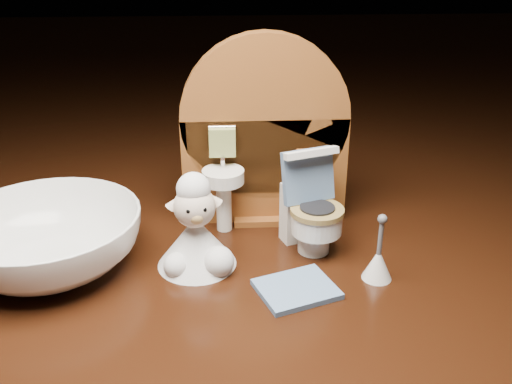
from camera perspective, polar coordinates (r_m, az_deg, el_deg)
backdrop_panel at (r=0.44m, az=0.78°, el=4.95°), size 0.13×0.05×0.15m
toy_toilet at (r=0.42m, az=5.46°, el=-2.06°), size 0.05×0.05×0.08m
bath_mat at (r=0.38m, az=4.06°, el=-9.66°), size 0.06×0.05×0.00m
toilet_brush at (r=0.40m, az=12.10°, el=-6.85°), size 0.02×0.02×0.05m
plush_lamb at (r=0.40m, az=-5.98°, el=-4.25°), size 0.06×0.06×0.07m
ceramic_bowl at (r=0.42m, az=-20.05°, el=-4.61°), size 0.14×0.14×0.04m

